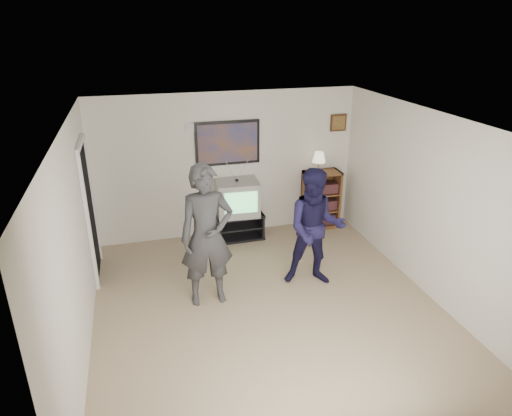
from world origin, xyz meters
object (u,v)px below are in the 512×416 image
media_stand (237,226)px  bookshelf (321,200)px  person_tall (207,236)px  person_short (316,228)px  crt_television (237,197)px

media_stand → bookshelf: bookshelf is taller
media_stand → person_tall: (-0.79, -1.78, 0.74)m
bookshelf → person_short: 1.99m
media_stand → bookshelf: bearing=1.2°
crt_television → person_short: size_ratio=0.41×
crt_television → person_tall: size_ratio=0.36×
media_stand → crt_television: size_ratio=1.31×
media_stand → crt_television: bearing=-0.5°
crt_television → bookshelf: bookshelf is taller
media_stand → crt_television: crt_television is taller
bookshelf → media_stand: bearing=-178.2°
media_stand → crt_television: (0.02, 0.00, 0.53)m
bookshelf → person_tall: bearing=-142.5°
crt_television → person_short: 1.87m
media_stand → person_short: person_short is taller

